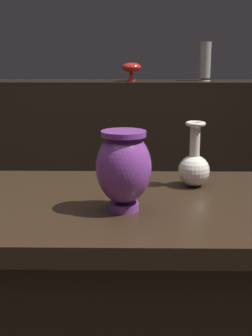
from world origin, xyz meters
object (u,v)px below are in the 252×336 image
(vase_centerpiece, at_px, (124,167))
(vase_tall_behind, at_px, (194,166))
(shelf_vase_right, at_px, (205,62))
(shelf_vase_center, at_px, (131,68))

(vase_centerpiece, relative_size, vase_tall_behind, 1.05)
(vase_centerpiece, bearing_deg, shelf_vase_right, 76.88)
(vase_centerpiece, xyz_separation_m, shelf_vase_center, (0.01, 2.22, 0.17))
(shelf_vase_center, relative_size, shelf_vase_right, 0.51)
(vase_centerpiece, height_order, vase_tall_behind, vase_centerpiece)
(vase_tall_behind, relative_size, shelf_vase_center, 1.41)
(shelf_vase_right, bearing_deg, vase_tall_behind, -99.02)
(vase_centerpiece, xyz_separation_m, vase_tall_behind, (0.20, 0.22, -0.05))
(vase_tall_behind, height_order, shelf_vase_center, shelf_vase_center)
(shelf_vase_center, bearing_deg, shelf_vase_right, 6.41)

